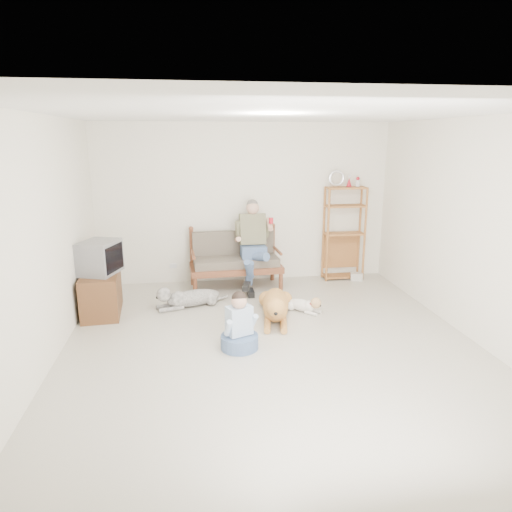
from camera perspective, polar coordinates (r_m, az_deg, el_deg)
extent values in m
plane|color=beige|center=(5.62, 2.07, -11.25)|extent=(5.50, 5.50, 0.00)
plane|color=white|center=(5.06, 2.36, 17.43)|extent=(5.50, 5.50, 0.00)
plane|color=silver|center=(7.85, -1.44, 6.55)|extent=(5.00, 0.00, 5.00)
plane|color=silver|center=(2.65, 13.20, -10.36)|extent=(5.00, 0.00, 5.00)
plane|color=silver|center=(5.33, -25.27, 1.28)|extent=(0.00, 5.50, 5.50)
plane|color=silver|center=(6.14, 25.86, 2.81)|extent=(0.00, 5.50, 5.50)
cube|color=brown|center=(7.60, -2.54, -1.45)|extent=(1.53, 0.78, 0.10)
cube|color=#62574B|center=(7.57, -2.55, -0.62)|extent=(1.41, 0.67, 0.13)
cube|color=#62574B|center=(7.74, -2.75, 1.52)|extent=(1.38, 0.19, 0.45)
cylinder|color=brown|center=(7.76, -2.81, 3.06)|extent=(1.40, 0.12, 0.05)
cylinder|color=brown|center=(7.34, -7.75, -3.80)|extent=(0.07, 0.07, 0.30)
cylinder|color=brown|center=(7.82, -7.89, -0.16)|extent=(0.07, 0.07, 0.95)
cylinder|color=brown|center=(7.47, 3.06, -3.34)|extent=(0.07, 0.07, 0.30)
cylinder|color=brown|center=(7.95, 2.25, 0.21)|extent=(0.07, 0.07, 0.95)
cube|color=slate|center=(7.52, -0.34, 0.63)|extent=(0.40, 0.38, 0.20)
cube|color=#716E4F|center=(7.54, -0.45, 3.41)|extent=(0.42, 0.29, 0.53)
sphere|color=tan|center=(7.45, -0.43, 6.03)|extent=(0.21, 0.21, 0.21)
sphere|color=#5E5853|center=(7.46, -0.45, 6.35)|extent=(0.19, 0.19, 0.19)
cylinder|color=#B01220|center=(7.33, 1.89, 4.45)|extent=(0.07, 0.07, 0.09)
cube|color=#A06532|center=(8.02, 11.22, 8.35)|extent=(0.68, 0.28, 0.03)
torus|color=silver|center=(7.95, 10.02, 9.55)|extent=(0.29, 0.05, 0.29)
cone|color=#B01220|center=(8.03, 11.56, 9.02)|extent=(0.09, 0.09, 0.14)
cylinder|color=#A06532|center=(7.92, 8.96, 2.52)|extent=(0.04, 0.04, 1.63)
cylinder|color=#A06532|center=(8.16, 8.44, 2.89)|extent=(0.04, 0.04, 1.63)
cylinder|color=#A06532|center=(8.14, 13.45, 2.62)|extent=(0.04, 0.04, 1.63)
cylinder|color=#A06532|center=(8.37, 12.81, 2.98)|extent=(0.04, 0.04, 1.63)
cube|color=white|center=(8.27, 12.45, -2.52)|extent=(0.24, 0.20, 0.13)
cube|color=brown|center=(6.87, -18.76, -4.44)|extent=(0.56, 0.93, 0.60)
cube|color=brown|center=(6.72, -21.10, -5.09)|extent=(0.05, 0.40, 0.50)
cube|color=brown|center=(7.12, -20.36, -3.91)|extent=(0.05, 0.40, 0.50)
cube|color=slate|center=(6.72, -18.96, -0.16)|extent=(0.60, 0.67, 0.46)
cube|color=black|center=(6.61, -17.30, -0.25)|extent=(0.17, 0.45, 0.37)
cube|color=silver|center=(8.01, -10.30, -1.21)|extent=(0.12, 0.02, 0.08)
ellipsoid|color=#C97E45|center=(6.51, 2.46, -5.98)|extent=(0.55, 1.08, 0.32)
sphere|color=#C97E45|center=(6.21, 2.47, -6.80)|extent=(0.32, 0.32, 0.32)
sphere|color=#C97E45|center=(5.92, 2.49, -6.44)|extent=(0.26, 0.26, 0.26)
ellipsoid|color=#C97E45|center=(5.83, 2.50, -7.08)|extent=(0.14, 0.20, 0.10)
cylinder|color=#C97E45|center=(7.03, 2.43, -5.25)|extent=(0.12, 0.42, 0.05)
ellipsoid|color=#C97E45|center=(5.95, 1.63, -6.34)|extent=(0.07, 0.09, 0.13)
ellipsoid|color=#C97E45|center=(5.95, 3.36, -6.36)|extent=(0.07, 0.09, 0.13)
ellipsoid|color=silver|center=(6.91, -7.80, -5.21)|extent=(0.86, 0.51, 0.24)
sphere|color=silver|center=(6.84, -9.76, -5.36)|extent=(0.24, 0.24, 0.24)
sphere|color=silver|center=(6.76, -11.46, -4.74)|extent=(0.21, 0.21, 0.21)
ellipsoid|color=silver|center=(6.74, -12.24, -5.02)|extent=(0.17, 0.13, 0.08)
cylinder|color=silver|center=(7.06, -4.62, -5.32)|extent=(0.28, 0.23, 0.04)
ellipsoid|color=silver|center=(6.83, -11.45, -4.53)|extent=(0.08, 0.07, 0.10)
ellipsoid|color=silver|center=(6.69, -11.13, -4.91)|extent=(0.08, 0.07, 0.10)
ellipsoid|color=white|center=(6.70, 5.68, -6.13)|extent=(0.44, 0.45, 0.17)
sphere|color=white|center=(6.64, 6.65, -6.26)|extent=(0.17, 0.17, 0.17)
sphere|color=tan|center=(6.56, 7.49, -5.85)|extent=(0.16, 0.16, 0.16)
ellipsoid|color=tan|center=(6.53, 8.02, -6.10)|extent=(0.13, 0.13, 0.06)
cylinder|color=white|center=(6.83, 4.10, -6.16)|extent=(0.17, 0.10, 0.03)
cone|color=tan|center=(6.51, 7.15, -5.58)|extent=(0.05, 0.05, 0.05)
cone|color=tan|center=(6.60, 7.62, -5.31)|extent=(0.05, 0.05, 0.05)
torus|color=#B01220|center=(6.57, 7.32, -5.91)|extent=(0.14, 0.14, 0.02)
cylinder|color=slate|center=(5.55, -2.07, -10.66)|extent=(0.45, 0.45, 0.16)
cube|color=silver|center=(5.46, -2.12, -8.03)|extent=(0.34, 0.28, 0.35)
sphere|color=tan|center=(5.35, -2.12, -5.68)|extent=(0.19, 0.19, 0.19)
sphere|color=black|center=(5.35, -2.14, -5.33)|extent=(0.17, 0.17, 0.17)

